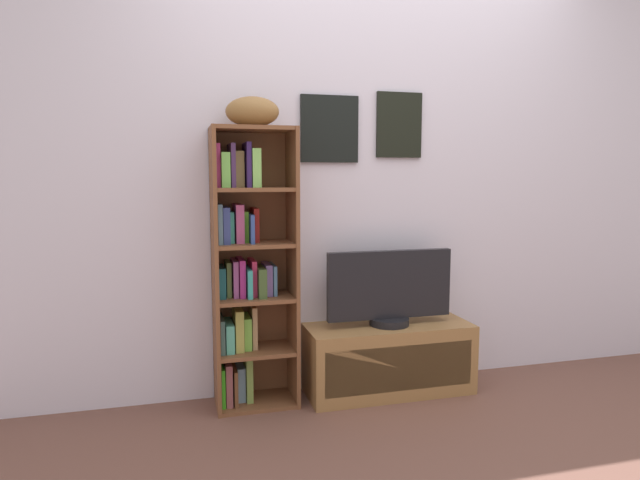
% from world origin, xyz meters
% --- Properties ---
extents(back_wall, '(4.80, 0.08, 2.54)m').
position_xyz_m(back_wall, '(-0.00, 1.13, 1.27)').
color(back_wall, silver).
rests_on(back_wall, ground).
extents(bookshelf, '(0.43, 0.28, 1.46)m').
position_xyz_m(bookshelf, '(-0.72, 0.99, 0.72)').
color(bookshelf, brown).
rests_on(bookshelf, ground).
extents(football, '(0.29, 0.20, 0.15)m').
position_xyz_m(football, '(-0.69, 0.96, 1.53)').
color(football, olive).
rests_on(football, bookshelf).
extents(tv_stand, '(0.93, 0.34, 0.39)m').
position_xyz_m(tv_stand, '(0.06, 0.93, 0.19)').
color(tv_stand, '#9B7041').
rests_on(tv_stand, ground).
extents(television, '(0.71, 0.22, 0.42)m').
position_xyz_m(television, '(0.06, 0.93, 0.59)').
color(television, black).
rests_on(television, tv_stand).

